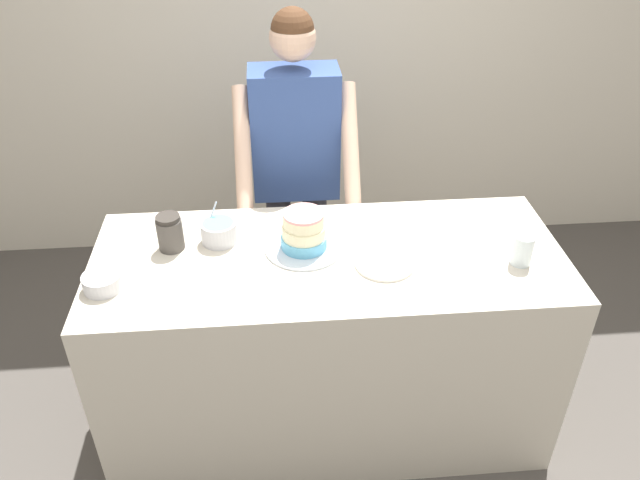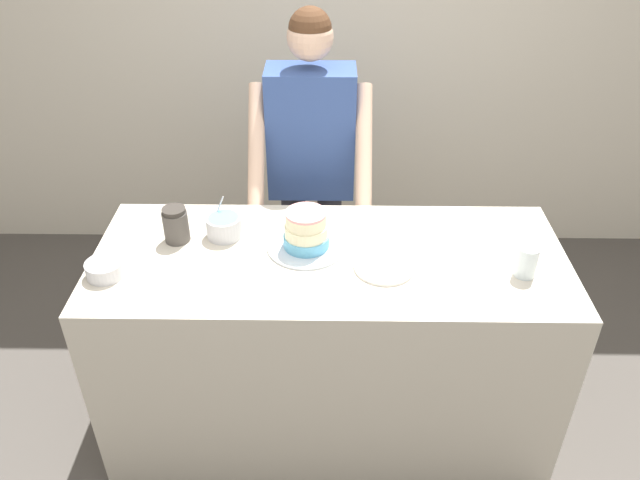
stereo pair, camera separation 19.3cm
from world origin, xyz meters
The scene contains 9 objects.
wall_back centered at (0.00, 1.94, 1.30)m, with size 10.00×0.05×2.60m.
counter centered at (0.00, 0.38, 0.47)m, with size 1.86×0.77×0.93m.
person_baker centered at (-0.09, 1.10, 1.02)m, with size 0.56×0.48×1.70m.
cake centered at (-0.09, 0.44, 1.00)m, with size 0.31×0.31×0.17m.
frosting_bowl_blue centered at (-0.43, 0.52, 0.98)m, with size 0.14×0.14×0.15m.
frosting_bowl_white centered at (-0.84, 0.24, 0.97)m, with size 0.14×0.14×0.06m.
drinking_glass centered at (0.73, 0.27, 0.99)m, with size 0.08×0.08×0.12m.
ceramic_plate centered at (0.21, 0.30, 0.94)m, with size 0.23×0.23×0.01m.
stoneware_jar centered at (-0.62, 0.48, 1.00)m, with size 0.10×0.10×0.15m.
Camera 2 is at (-0.01, -1.61, 2.35)m, focal length 35.00 mm.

